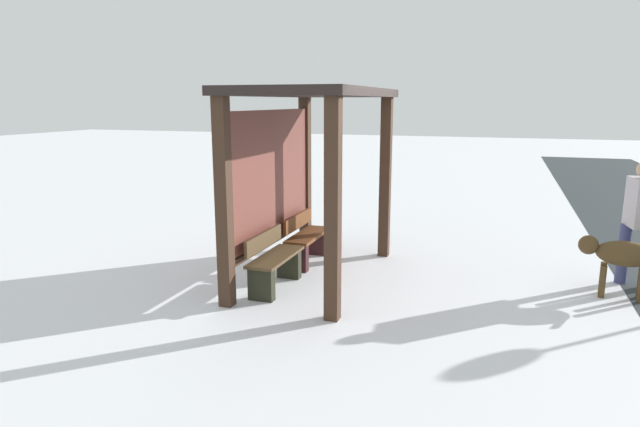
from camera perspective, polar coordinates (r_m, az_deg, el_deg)
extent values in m
plane|color=silver|center=(7.19, -0.39, -6.69)|extent=(60.00, 60.00, 0.00)
cube|color=#38251A|center=(5.52, 1.37, 0.15)|extent=(0.15, 0.15, 2.34)
cube|color=#38251A|center=(7.97, 6.92, 3.68)|extent=(0.15, 0.15, 2.34)
cube|color=#38251A|center=(6.01, -10.12, 0.93)|extent=(0.15, 0.15, 2.34)
cube|color=#38251A|center=(8.32, -1.58, 4.10)|extent=(0.15, 0.15, 2.34)
cube|color=black|center=(6.82, -0.42, 12.69)|extent=(2.83, 1.52, 0.11)
cube|color=brown|center=(7.11, -5.19, 4.19)|extent=(2.42, 0.08, 1.65)
cube|color=#38251A|center=(7.28, -4.92, -2.75)|extent=(2.42, 0.06, 0.08)
cube|color=#47351F|center=(6.67, -4.70, -4.59)|extent=(1.06, 0.35, 0.04)
cube|color=#47351F|center=(6.68, -5.96, -2.82)|extent=(1.01, 0.04, 0.20)
cube|color=black|center=(7.11, -3.29, -5.30)|extent=(0.12, 0.30, 0.39)
cube|color=black|center=(6.36, -6.21, -7.44)|extent=(0.12, 0.30, 0.39)
cube|color=#583017|center=(7.71, -1.27, -2.33)|extent=(1.06, 0.34, 0.05)
cube|color=#583017|center=(7.72, -2.33, -0.77)|extent=(1.01, 0.04, 0.20)
cube|color=black|center=(8.16, -0.23, -3.07)|extent=(0.12, 0.29, 0.38)
cube|color=black|center=(7.38, -2.41, -4.69)|extent=(0.12, 0.29, 0.38)
cylinder|color=#3E4376|center=(7.85, 29.38, -3.75)|extent=(0.16, 0.16, 0.76)
cylinder|color=#BAB2B8|center=(7.92, 30.21, 1.13)|extent=(0.10, 0.10, 0.54)
ellipsoid|color=#4D381E|center=(7.22, 29.52, -3.73)|extent=(0.36, 0.65, 0.30)
sphere|color=#4D381E|center=(7.20, 26.50, -2.98)|extent=(0.23, 0.23, 0.23)
cylinder|color=#4D381E|center=(7.38, 27.68, -6.02)|extent=(0.07, 0.07, 0.39)
cylinder|color=#4D381E|center=(7.22, 27.68, -6.40)|extent=(0.07, 0.07, 0.39)
cylinder|color=#4D381E|center=(7.41, 30.76, -6.29)|extent=(0.07, 0.07, 0.39)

